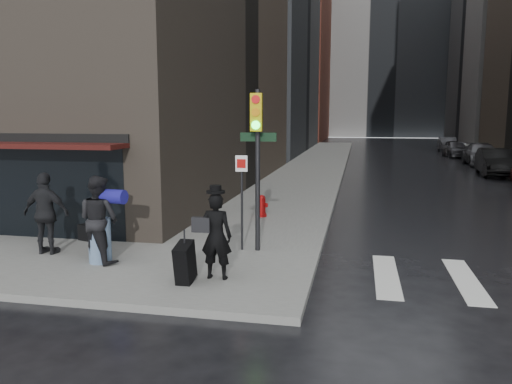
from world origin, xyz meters
TOP-DOWN VIEW (x-y plane):
  - ground at (0.00, 0.00)m, footprint 140.00×140.00m
  - sidewalk_left at (0.00, 27.00)m, footprint 4.00×50.00m
  - bldg_left_far at (-13.00, 62.00)m, footprint 22.00×20.00m
  - bldg_distant at (6.00, 78.00)m, footprint 40.00×12.00m
  - man_overcoat at (0.01, -0.43)m, footprint 0.99×0.96m
  - man_jeans at (-2.74, 0.22)m, footprint 1.36×1.05m
  - man_greycoat at (-4.30, 0.60)m, footprint 1.14×0.49m
  - traffic_light at (0.47, 1.81)m, footprint 0.96×0.45m
  - fire_hydrant at (-0.18, 5.94)m, footprint 0.41×0.31m
  - parked_car_2 at (10.49, 20.78)m, footprint 1.96×4.80m
  - parked_car_3 at (11.21, 27.51)m, footprint 2.24×5.14m
  - parked_car_4 at (10.68, 34.23)m, footprint 1.90×4.20m
  - parked_car_5 at (11.15, 40.96)m, footprint 1.50×4.16m

SIDE VIEW (x-z plane):
  - ground at x=0.00m, z-range 0.00..0.00m
  - sidewalk_left at x=0.00m, z-range 0.00..0.15m
  - fire_hydrant at x=-0.18m, z-range 0.11..0.82m
  - parked_car_5 at x=11.15m, z-range 0.00..1.36m
  - parked_car_4 at x=10.68m, z-range 0.00..1.40m
  - parked_car_3 at x=11.21m, z-range 0.00..1.47m
  - parked_car_2 at x=10.49m, z-range 0.00..1.55m
  - man_overcoat at x=0.01m, z-range -0.01..1.92m
  - man_greycoat at x=-4.30m, z-range 0.15..2.09m
  - man_jeans at x=-2.74m, z-range 0.15..2.10m
  - traffic_light at x=0.47m, z-range 0.71..4.55m
  - bldg_left_far at x=-13.00m, z-range 0.00..26.00m
  - bldg_distant at x=6.00m, z-range 0.00..32.00m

